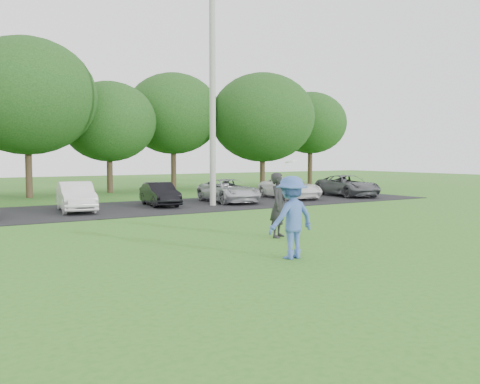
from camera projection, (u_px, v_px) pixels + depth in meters
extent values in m
plane|color=#2E6D1F|center=(324.00, 259.00, 12.02)|extent=(100.00, 100.00, 0.00)
cube|color=black|center=(121.00, 209.00, 22.92)|extent=(32.00, 6.50, 0.03)
cylinder|color=#A0A09B|center=(213.00, 101.00, 24.06)|extent=(0.28, 0.28, 9.53)
imported|color=#3E5EB0|center=(291.00, 217.00, 12.00)|extent=(1.24, 0.76, 1.86)
cylinder|color=white|center=(291.00, 162.00, 11.65)|extent=(0.28, 0.27, 0.10)
imported|color=black|center=(279.00, 205.00, 15.07)|extent=(0.80, 0.75, 1.84)
cube|color=black|center=(288.00, 196.00, 14.99)|extent=(0.17, 0.16, 0.10)
imported|color=silver|center=(76.00, 197.00, 21.80)|extent=(1.82, 3.79, 1.20)
imported|color=black|center=(160.00, 194.00, 24.12)|extent=(1.57, 3.34, 1.06)
imported|color=#B8BAC0|center=(229.00, 191.00, 25.93)|extent=(2.20, 4.18, 1.12)
imported|color=white|center=(290.00, 188.00, 28.26)|extent=(2.20, 4.20, 1.13)
imported|color=#515358|center=(348.00, 186.00, 29.75)|extent=(2.50, 4.43, 1.17)
cylinder|color=#38281C|center=(29.00, 173.00, 28.97)|extent=(0.36, 0.36, 2.70)
ellipsoid|color=#214C19|center=(27.00, 96.00, 28.68)|extent=(7.42, 7.42, 6.31)
cylinder|color=#38281C|center=(110.00, 175.00, 32.86)|extent=(0.36, 0.36, 2.20)
ellipsoid|color=#214C19|center=(109.00, 122.00, 32.63)|extent=(5.76, 5.76, 4.90)
cylinder|color=#38281C|center=(174.00, 169.00, 36.71)|extent=(0.36, 0.36, 2.70)
ellipsoid|color=#214C19|center=(173.00, 114.00, 36.45)|extent=(6.50, 6.50, 5.53)
cylinder|color=#38281C|center=(262.00, 172.00, 37.35)|extent=(0.36, 0.36, 2.20)
ellipsoid|color=#214C19|center=(263.00, 118.00, 37.08)|extent=(7.24, 7.24, 6.15)
cylinder|color=#38281C|center=(310.00, 167.00, 41.47)|extent=(0.36, 0.36, 2.70)
ellipsoid|color=#214C19|center=(310.00, 123.00, 41.23)|extent=(5.58, 5.58, 4.74)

